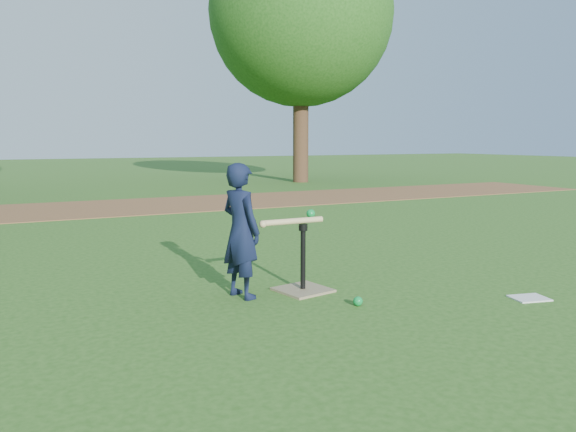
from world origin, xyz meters
name	(u,v)px	position (x,y,z in m)	size (l,w,h in m)	color
ground	(289,300)	(0.00, 0.00, 0.00)	(80.00, 80.00, 0.00)	#285116
dirt_strip	(123,207)	(0.00, 7.50, 0.01)	(24.00, 3.00, 0.01)	brown
child	(241,231)	(-0.33, 0.28, 0.58)	(0.43, 0.28, 1.17)	black
wiffle_ball_ground	(358,301)	(0.43, -0.41, 0.04)	(0.08, 0.08, 0.08)	#0C8534
clipboard	(529,298)	(1.87, -0.90, 0.01)	(0.30, 0.23, 0.01)	silver
batting_tee	(303,279)	(0.24, 0.20, 0.11)	(0.50, 0.50, 0.61)	#887656
swing_action	(293,220)	(0.14, 0.20, 0.66)	(0.63, 0.20, 0.12)	tan
tree_right	(301,14)	(6.50, 12.00, 5.29)	(5.80, 5.80, 8.21)	#382316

